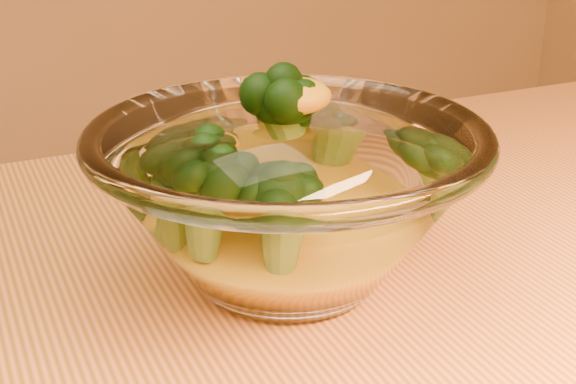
{
  "coord_description": "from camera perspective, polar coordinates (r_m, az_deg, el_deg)",
  "views": [
    {
      "loc": [
        -0.06,
        -0.26,
        0.99
      ],
      "look_at": [
        0.12,
        0.12,
        0.81
      ],
      "focal_mm": 50.0,
      "sensor_mm": 36.0,
      "label": 1
    }
  ],
  "objects": [
    {
      "name": "broccoli_heap",
      "position": [
        0.47,
        -1.31,
        2.01
      ],
      "size": [
        0.16,
        0.14,
        0.09
      ],
      "color": "black",
      "rests_on": "cheese_sauce"
    },
    {
      "name": "cheese_sauce",
      "position": [
        0.47,
        0.0,
        -2.97
      ],
      "size": [
        0.12,
        0.12,
        0.03
      ],
      "primitive_type": "ellipsoid",
      "color": "#FFA515",
      "rests_on": "glass_bowl"
    },
    {
      "name": "glass_bowl",
      "position": [
        0.46,
        0.0,
        -0.57
      ],
      "size": [
        0.23,
        0.23,
        0.1
      ],
      "color": "white",
      "rests_on": "table"
    }
  ]
}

